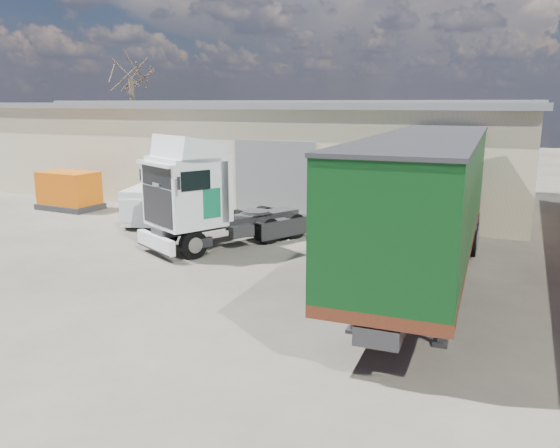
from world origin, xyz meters
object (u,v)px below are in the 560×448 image
at_px(panel_van, 153,204).
at_px(box_trailer, 426,194).
at_px(bare_tree, 130,65).
at_px(orange_skip, 69,193).
at_px(tractor_unit, 205,201).

bearing_deg(panel_van, box_trailer, -34.38).
bearing_deg(bare_tree, box_trailer, -34.99).
bearing_deg(orange_skip, box_trailer, -10.87).
distance_m(bare_tree, orange_skip, 15.26).
distance_m(tractor_unit, panel_van, 5.30).
relative_size(box_trailer, orange_skip, 4.25).
bearing_deg(tractor_unit, box_trailer, 20.47).
height_order(panel_van, orange_skip, orange_skip).
height_order(box_trailer, orange_skip, box_trailer).
xyz_separation_m(tractor_unit, box_trailer, (8.08, -0.87, 0.91)).
height_order(tractor_unit, panel_van, tractor_unit).
height_order(bare_tree, orange_skip, bare_tree).
relative_size(tractor_unit, panel_van, 1.49).
distance_m(box_trailer, orange_skip, 18.99).
relative_size(box_trailer, panel_van, 3.04).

